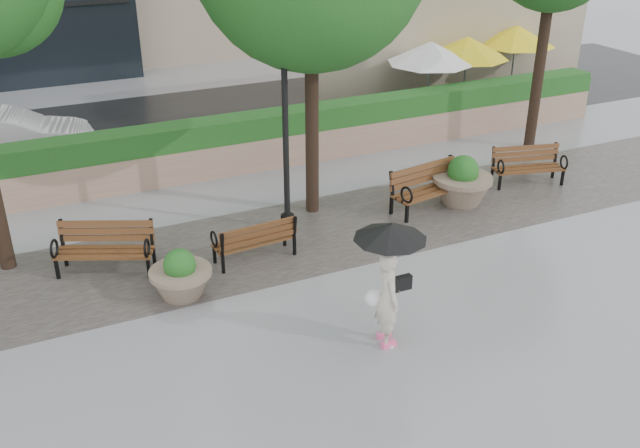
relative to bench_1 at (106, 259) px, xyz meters
name	(u,v)px	position (x,y,z in m)	size (l,w,h in m)	color
ground	(314,325)	(2.72, -3.19, -0.28)	(100.00, 100.00, 0.00)	gray
cobble_strip	(251,247)	(2.72, -0.19, -0.27)	(28.00, 3.20, 0.01)	#383330
hedge_wall	(192,151)	(2.72, 3.81, 0.39)	(24.00, 0.80, 1.35)	tan
cafe_wall	(456,36)	(12.22, 6.81, 1.72)	(10.00, 0.60, 4.00)	tan
cafe_hedge	(480,105)	(11.72, 4.61, 0.17)	(8.00, 0.50, 0.90)	#214E1A
asphalt_street	(155,129)	(2.72, 7.81, -0.27)	(40.00, 7.00, 0.00)	black
bench_1	(106,259)	(0.00, 0.00, 0.00)	(1.85, 1.34, 0.93)	brown
bench_2	(255,248)	(2.63, -0.71, -0.03)	(1.58, 0.72, 0.83)	brown
bench_3	(429,197)	(6.87, -0.16, 0.01)	(1.90, 1.01, 0.97)	brown
bench_4	(527,174)	(9.72, 0.04, -0.01)	(1.75, 1.04, 0.88)	brown
planter_left	(181,278)	(1.03, -1.41, 0.07)	(1.07, 1.07, 0.90)	#7F6B56
planter_right	(462,185)	(7.69, -0.19, 0.16)	(1.32, 1.32, 1.11)	#7F6B56
lamppost	(286,147)	(3.71, 0.28, 1.50)	(0.28, 0.28, 4.04)	black
patio_umb_white	(430,53)	(10.25, 5.23, 1.71)	(2.50, 2.50, 2.30)	black
patio_umb_yellow_a	(467,48)	(11.62, 5.35, 1.71)	(2.50, 2.50, 2.30)	black
patio_umb_yellow_b	(516,36)	(14.06, 6.13, 1.71)	(2.50, 2.50, 2.30)	black
car_right	(8,137)	(-1.20, 6.69, 0.40)	(1.42, 4.08, 1.34)	white
pedestrian	(389,272)	(3.57, -4.05, 0.96)	(1.10, 1.10, 2.03)	beige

